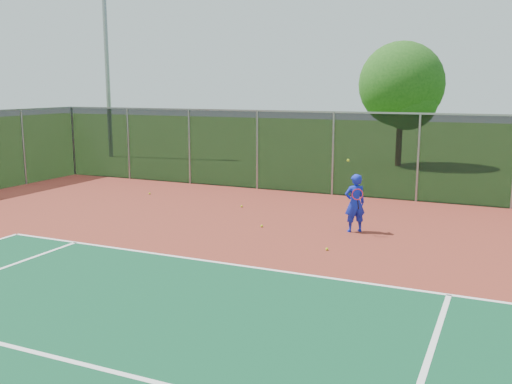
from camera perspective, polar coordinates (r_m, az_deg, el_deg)
ground at (r=9.19m, az=3.81°, el=-14.63°), size 120.00×120.00×0.00m
court_apron at (r=10.93m, az=7.55°, el=-10.43°), size 30.00×20.00×0.02m
fence_back at (r=20.15m, az=15.92°, el=3.41°), size 30.00×0.06×3.03m
tennis_player at (r=15.58m, az=9.86°, el=-1.09°), size 0.69×0.74×1.97m
practice_ball_0 at (r=18.64m, az=-1.45°, el=-1.44°), size 0.07×0.07×0.07m
practice_ball_1 at (r=21.23m, az=-10.59°, el=-0.15°), size 0.07×0.07×0.07m
practice_ball_2 at (r=13.87m, az=7.10°, el=-5.69°), size 0.07×0.07×0.07m
practice_ball_3 at (r=16.01m, az=0.58°, el=-3.42°), size 0.07×0.07×0.07m
floodlight_nw at (r=33.43m, az=-14.81°, el=15.06°), size 0.90×0.40×12.01m
tree_back_left at (r=29.21m, az=14.50°, el=10.01°), size 4.17×4.17×6.12m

